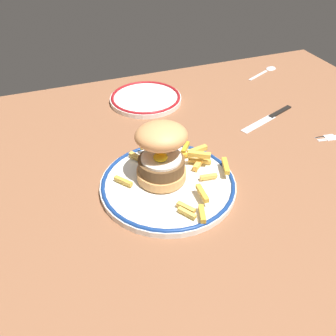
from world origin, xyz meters
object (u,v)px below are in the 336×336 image
(side_plate, at_px, (146,98))
(knife, at_px, (272,116))
(dinner_plate, at_px, (168,184))
(spoon, at_px, (268,69))
(burger, at_px, (161,151))

(side_plate, relative_size, knife, 1.06)
(dinner_plate, distance_m, knife, 0.36)
(dinner_plate, relative_size, side_plate, 1.37)
(dinner_plate, xyz_separation_m, spoon, (0.48, 0.40, -0.00))
(dinner_plate, xyz_separation_m, side_plate, (0.07, 0.34, -0.00))
(side_plate, bearing_deg, burger, -102.68)
(side_plate, xyz_separation_m, spoon, (0.41, 0.06, -0.00))
(side_plate, bearing_deg, knife, -35.31)
(side_plate, height_order, spoon, side_plate)
(spoon, bearing_deg, burger, -141.98)
(burger, xyz_separation_m, knife, (0.33, 0.13, -0.07))
(knife, bearing_deg, spoon, 58.59)
(side_plate, xyz_separation_m, knife, (0.26, -0.19, -0.01))
(knife, relative_size, spoon, 1.36)
(dinner_plate, distance_m, side_plate, 0.34)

